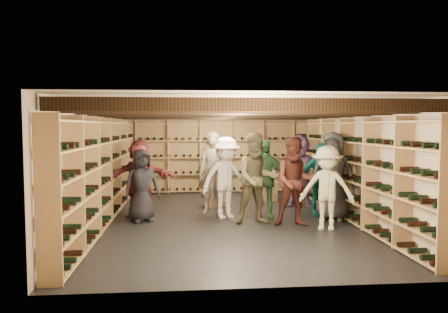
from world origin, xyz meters
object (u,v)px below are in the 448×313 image
person_9 (226,178)px  person_10 (264,179)px  crate_stack_left (215,195)px  person_8 (296,182)px  crate_loose (217,203)px  person_11 (300,170)px  person_5 (140,178)px  crate_stack_right (267,191)px  person_7 (213,172)px  person_3 (327,188)px  person_12 (333,176)px  person_0 (142,185)px  person_2 (257,179)px  person_4 (319,179)px

person_9 → person_10: 0.82m
crate_stack_left → person_8: (1.44, -2.36, 0.63)m
crate_loose → person_9: bearing=-86.4°
crate_loose → person_11: bearing=-4.4°
person_5 → person_10: 2.71m
crate_stack_right → person_10: 2.29m
crate_stack_left → crate_loose: size_ratio=1.11×
crate_stack_right → person_7: (-1.53, -1.49, 0.68)m
crate_stack_left → person_3: bearing=-53.7°
person_3 → person_12: (0.39, 0.79, 0.13)m
person_7 → person_10: 1.25m
crate_stack_left → person_3: (1.97, -2.68, 0.55)m
person_9 → person_12: bearing=-32.1°
person_7 → person_0: bearing=-140.2°
person_0 → person_8: bearing=-35.1°
person_2 → person_7: size_ratio=0.99×
crate_stack_right → person_5: bearing=-151.6°
crate_loose → person_0: bearing=-137.8°
crate_loose → person_12: person_12 is taller
person_3 → person_5: bearing=179.8°
person_0 → person_3: bearing=-38.2°
crate_stack_left → person_0: (-1.63, -1.67, 0.50)m
person_3 → crate_stack_left: bearing=148.9°
person_4 → person_12: (0.12, -0.54, 0.12)m
person_11 → person_8: bearing=-91.9°
crate_stack_right → person_9: size_ratio=0.31×
crate_loose → crate_stack_left: bearing=110.7°
person_2 → person_3: 1.40m
person_3 → person_4: 1.35m
person_8 → person_12: size_ratio=0.95×
person_8 → person_12: bearing=33.6°
person_8 → crate_stack_left: bearing=128.2°
crate_loose → person_11: 2.19m
person_10 → person_11: (1.13, 1.27, 0.05)m
person_5 → person_9: person_9 is taller
person_5 → person_11: 3.90m
person_4 → crate_stack_left: bearing=144.3°
crate_loose → person_2: person_2 is taller
person_4 → crate_stack_right: bearing=108.1°
person_11 → person_12: person_12 is taller
crate_stack_left → person_5: (-1.73, -1.13, 0.59)m
person_4 → person_11: bearing=94.0°
crate_loose → person_8: (1.39, -2.22, 0.80)m
crate_stack_left → crate_stack_right: (1.43, 0.58, 0.00)m
crate_stack_right → person_4: bearing=-67.4°
person_8 → person_9: person_8 is taller
person_11 → person_9: bearing=-133.2°
person_8 → person_4: bearing=58.2°
person_3 → person_12: size_ratio=0.86×
person_4 → person_8: bearing=-133.0°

